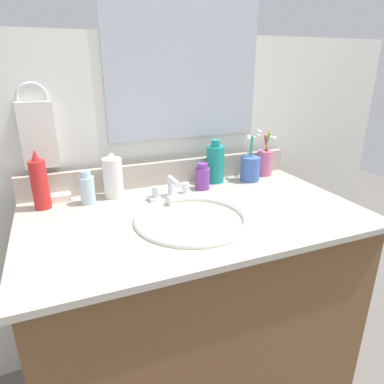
# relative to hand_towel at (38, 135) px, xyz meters

# --- Properties ---
(vanity_cabinet) EXTENTS (1.02, 0.57, 0.73)m
(vanity_cabinet) POSITION_rel_hand_towel_xyz_m (0.43, -0.32, -0.60)
(vanity_cabinet) COLOR brown
(vanity_cabinet) RESTS_ON ground_plane
(countertop) EXTENTS (1.06, 0.62, 0.02)m
(countertop) POSITION_rel_hand_towel_xyz_m (0.43, -0.32, -0.23)
(countertop) COLOR #B2A899
(countertop) RESTS_ON vanity_cabinet
(backsplash) EXTENTS (1.06, 0.02, 0.09)m
(backsplash) POSITION_rel_hand_towel_xyz_m (0.43, -0.02, -0.17)
(backsplash) COLOR #B2A899
(backsplash) RESTS_ON countertop
(back_wall) EXTENTS (2.16, 0.04, 1.30)m
(back_wall) POSITION_rel_hand_towel_xyz_m (0.43, 0.04, -0.32)
(back_wall) COLOR silver
(back_wall) RESTS_ON ground_plane
(mirror_panel) EXTENTS (0.60, 0.01, 0.56)m
(mirror_panel) POSITION_rel_hand_towel_xyz_m (0.53, 0.02, 0.23)
(mirror_panel) COLOR #B2BCC6
(towel_ring) EXTENTS (0.10, 0.01, 0.10)m
(towel_ring) POSITION_rel_hand_towel_xyz_m (0.00, 0.02, 0.12)
(towel_ring) COLOR silver
(hand_towel) EXTENTS (0.11, 0.04, 0.22)m
(hand_towel) POSITION_rel_hand_towel_xyz_m (0.00, 0.00, 0.00)
(hand_towel) COLOR silver
(sink_basin) EXTENTS (0.35, 0.35, 0.11)m
(sink_basin) POSITION_rel_hand_towel_xyz_m (0.40, -0.37, -0.25)
(sink_basin) COLOR white
(sink_basin) RESTS_ON countertop
(faucet) EXTENTS (0.16, 0.10, 0.08)m
(faucet) POSITION_rel_hand_towel_xyz_m (0.40, -0.18, -0.19)
(faucet) COLOR silver
(faucet) RESTS_ON countertop
(bottle_lotion_white) EXTENTS (0.07, 0.07, 0.16)m
(bottle_lotion_white) POSITION_rel_hand_towel_xyz_m (0.22, -0.09, -0.15)
(bottle_lotion_white) COLOR white
(bottle_lotion_white) RESTS_ON countertop
(bottle_cream_purple) EXTENTS (0.05, 0.05, 0.10)m
(bottle_cream_purple) POSITION_rel_hand_towel_xyz_m (0.54, -0.13, -0.18)
(bottle_cream_purple) COLOR #7A3899
(bottle_cream_purple) RESTS_ON countertop
(bottle_gel_clear) EXTENTS (0.05, 0.05, 0.11)m
(bottle_gel_clear) POSITION_rel_hand_towel_xyz_m (0.13, -0.11, -0.17)
(bottle_gel_clear) COLOR silver
(bottle_gel_clear) RESTS_ON countertop
(bottle_mouthwash_teal) EXTENTS (0.07, 0.07, 0.17)m
(bottle_mouthwash_teal) POSITION_rel_hand_towel_xyz_m (0.62, -0.07, -0.14)
(bottle_mouthwash_teal) COLOR teal
(bottle_mouthwash_teal) RESTS_ON countertop
(bottle_spray_red) EXTENTS (0.05, 0.05, 0.20)m
(bottle_spray_red) POSITION_rel_hand_towel_xyz_m (-0.01, -0.10, -0.13)
(bottle_spray_red) COLOR red
(bottle_spray_red) RESTS_ON countertop
(cup_blue_plastic) EXTENTS (0.08, 0.08, 0.18)m
(cup_blue_plastic) POSITION_rel_hand_towel_xyz_m (0.76, -0.11, -0.17)
(cup_blue_plastic) COLOR #3F66B7
(cup_blue_plastic) RESTS_ON countertop
(cup_pink) EXTENTS (0.08, 0.08, 0.19)m
(cup_pink) POSITION_rel_hand_towel_xyz_m (0.86, -0.07, -0.16)
(cup_pink) COLOR #D16693
(cup_pink) RESTS_ON countertop
(soap_bar) EXTENTS (0.06, 0.04, 0.02)m
(soap_bar) POSITION_rel_hand_towel_xyz_m (0.04, -0.06, -0.21)
(soap_bar) COLOR white
(soap_bar) RESTS_ON countertop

